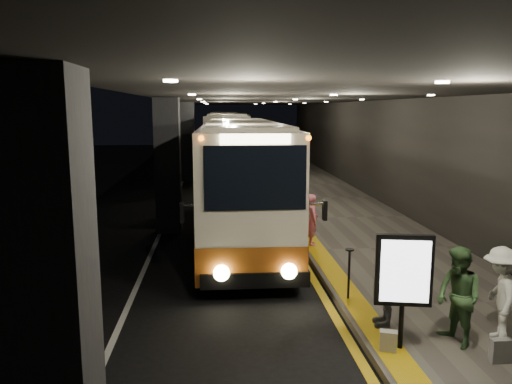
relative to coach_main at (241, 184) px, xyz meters
name	(u,v)px	position (x,y,z in m)	size (l,w,h in m)	color
ground	(215,267)	(-0.84, -3.09, -1.71)	(90.00, 90.00, 0.00)	black
lane_line_white	(164,224)	(-2.64, 1.91, -1.70)	(0.12, 50.00, 0.01)	silver
kerb_stripe_yellow	(280,222)	(1.51, 1.91, -1.70)	(0.18, 50.00, 0.01)	gold
sidewalk	(346,219)	(3.91, 1.91, -1.63)	(4.50, 50.00, 0.15)	#514C44
tactile_strip	(294,218)	(2.01, 1.91, -1.55)	(0.50, 50.00, 0.01)	gold
terminal_wall	(410,138)	(6.16, 1.91, 1.29)	(0.10, 50.00, 6.00)	black
support_columns	(168,166)	(-2.34, 0.91, 0.49)	(0.80, 24.80, 4.40)	black
canopy	(286,92)	(1.66, 1.91, 2.89)	(9.00, 50.00, 0.40)	black
coach_main	(241,184)	(0.00, 0.00, 0.00)	(2.50, 11.47, 3.56)	beige
coach_second	(231,146)	(0.19, 15.83, 0.05)	(3.18, 11.80, 3.66)	beige
coach_third	(224,135)	(0.01, 28.31, 0.06)	(2.68, 11.74, 3.68)	beige
passenger_boarding	(312,220)	(1.96, -1.69, -0.81)	(0.54, 0.36, 1.49)	#D46374
passenger_waiting_green	(459,297)	(3.16, -8.00, -0.73)	(0.81, 0.50, 1.66)	#3D6337
passenger_waiting_white	(500,294)	(3.95, -7.87, -0.75)	(1.05, 0.49, 1.62)	silver
passenger_waiting_grey	(386,283)	(2.22, -7.17, -0.75)	(0.95, 0.49, 1.62)	#54555A
bag_polka	(501,351)	(3.57, -8.63, -1.37)	(0.32, 0.14, 0.38)	black
bag_plain	(388,341)	(1.96, -8.13, -1.39)	(0.27, 0.16, 0.34)	#AEABA3
info_sign	(404,273)	(2.19, -8.06, -0.26)	(0.91, 0.28, 1.92)	black
stanchion_post	(349,274)	(1.91, -5.86, -1.03)	(0.05, 0.05, 1.05)	black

